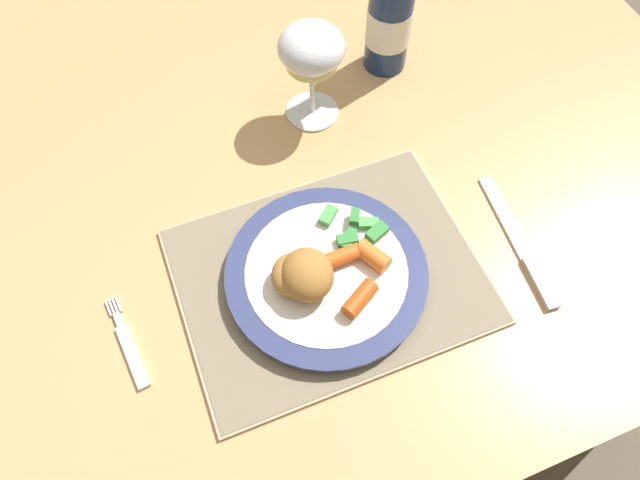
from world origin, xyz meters
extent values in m
plane|color=brown|center=(0.00, 0.00, 0.00)|extent=(6.00, 6.00, 0.00)
cube|color=tan|center=(0.00, 0.00, 0.72)|extent=(1.24, 1.07, 0.04)
cube|color=tan|center=(0.57, 0.48, 0.35)|extent=(0.06, 0.06, 0.70)
cube|color=tan|center=(-0.03, -0.25, 0.74)|extent=(0.36, 0.27, 0.01)
cube|color=#807259|center=(-0.03, -0.25, 0.75)|extent=(0.35, 0.27, 0.00)
cylinder|color=silver|center=(-0.04, -0.25, 0.75)|extent=(0.20, 0.20, 0.01)
cylinder|color=navy|center=(-0.04, -0.25, 0.76)|extent=(0.24, 0.24, 0.01)
cylinder|color=silver|center=(-0.04, -0.25, 0.77)|extent=(0.19, 0.19, 0.00)
ellipsoid|color=#A87033|center=(-0.06, -0.26, 0.79)|extent=(0.07, 0.07, 0.05)
ellipsoid|color=#B77F3D|center=(-0.08, -0.25, 0.78)|extent=(0.07, 0.07, 0.03)
cube|color=#4CA84C|center=(0.03, -0.21, 0.77)|extent=(0.03, 0.02, 0.01)
cube|color=#338438|center=(0.01, -0.22, 0.77)|extent=(0.02, 0.02, 0.01)
cube|color=#338438|center=(0.04, -0.23, 0.77)|extent=(0.03, 0.02, 0.01)
cube|color=#4CA84C|center=(-0.01, -0.19, 0.77)|extent=(0.03, 0.03, 0.01)
cube|color=#338438|center=(0.00, -0.23, 0.77)|extent=(0.02, 0.02, 0.01)
cube|color=#338438|center=(0.00, -0.23, 0.77)|extent=(0.03, 0.02, 0.01)
cube|color=#338438|center=(0.02, -0.20, 0.78)|extent=(0.02, 0.02, 0.01)
cylinder|color=#CC5119|center=(-0.02, -0.30, 0.78)|extent=(0.05, 0.04, 0.02)
cylinder|color=orange|center=(0.02, -0.26, 0.78)|extent=(0.04, 0.05, 0.02)
cylinder|color=orange|center=(-0.01, -0.25, 0.78)|extent=(0.04, 0.02, 0.02)
cube|color=silver|center=(-0.28, -0.26, 0.74)|extent=(0.02, 0.08, 0.01)
cube|color=silver|center=(-0.28, -0.21, 0.74)|extent=(0.01, 0.02, 0.01)
cube|color=silver|center=(-0.28, -0.19, 0.74)|extent=(0.00, 0.02, 0.00)
cube|color=silver|center=(-0.28, -0.19, 0.74)|extent=(0.00, 0.02, 0.00)
cube|color=silver|center=(-0.29, -0.19, 0.74)|extent=(0.00, 0.02, 0.00)
cube|color=silver|center=(-0.29, -0.19, 0.74)|extent=(0.00, 0.02, 0.00)
cube|color=silver|center=(0.21, -0.25, 0.74)|extent=(0.03, 0.13, 0.00)
cube|color=#B2B2B7|center=(0.20, -0.35, 0.74)|extent=(0.02, 0.07, 0.01)
cylinder|color=silver|center=(0.04, 0.01, 0.74)|extent=(0.08, 0.08, 0.00)
cylinder|color=silver|center=(0.04, 0.01, 0.79)|extent=(0.01, 0.01, 0.09)
ellipsoid|color=silver|center=(0.04, 0.01, 0.86)|extent=(0.09, 0.09, 0.06)
cylinder|color=#E0D684|center=(0.04, 0.01, 0.84)|extent=(0.07, 0.07, 0.02)
cylinder|color=navy|center=(0.18, 0.06, 0.82)|extent=(0.06, 0.06, 0.16)
cylinder|color=white|center=(0.18, 0.06, 0.81)|extent=(0.07, 0.07, 0.06)
camera|label=1|loc=(-0.16, -0.54, 1.36)|focal=32.00mm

